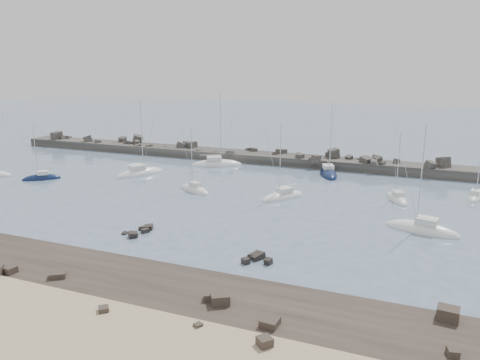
# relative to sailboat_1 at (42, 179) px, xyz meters

# --- Properties ---
(ground) EXTENTS (400.00, 400.00, 0.00)m
(ground) POSITION_rel_sailboat_1_xyz_m (35.17, -8.05, -0.14)
(ground) COLOR slate
(ground) RESTS_ON ground
(sand_strip) EXTENTS (140.00, 14.00, 1.00)m
(sand_strip) POSITION_rel_sailboat_1_xyz_m (35.17, -40.05, -0.14)
(sand_strip) COLOR tan
(sand_strip) RESTS_ON ground
(rock_shelf) EXTENTS (140.00, 12.00, 1.74)m
(rock_shelf) POSITION_rel_sailboat_1_xyz_m (35.21, -30.06, -0.13)
(rock_shelf) COLOR #2B231E
(rock_shelf) RESTS_ON ground
(rock_cluster_near) EXTENTS (2.98, 4.81, 1.29)m
(rock_cluster_near) POSITION_rel_sailboat_1_xyz_m (32.31, -16.40, -0.03)
(rock_cluster_near) COLOR black
(rock_cluster_near) RESTS_ON ground
(rock_cluster_far) EXTENTS (3.26, 3.19, 1.39)m
(rock_cluster_far) POSITION_rel_sailboat_1_xyz_m (48.61, -19.07, -0.02)
(rock_cluster_far) COLOR black
(rock_cluster_far) RESTS_ON ground
(breakwater) EXTENTS (115.00, 7.59, 5.41)m
(breakwater) POSITION_rel_sailboat_1_xyz_m (27.34, 29.97, 0.17)
(breakwater) COLOR #32302D
(breakwater) RESTS_ON ground
(sailboat_1) EXTENTS (6.41, 5.88, 10.77)m
(sailboat_1) POSITION_rel_sailboat_1_xyz_m (0.00, 0.00, 0.00)
(sailboat_1) COLOR #0F1C40
(sailboat_1) RESTS_ON ground
(sailboat_2) EXTENTS (7.16, 10.07, 15.46)m
(sailboat_2) POSITION_rel_sailboat_1_xyz_m (14.42, 10.03, 0.01)
(sailboat_2) COLOR white
(sailboat_2) RESTS_ON ground
(sailboat_3) EXTENTS (10.76, 7.90, 16.54)m
(sailboat_3) POSITION_rel_sailboat_1_xyz_m (24.68, 22.71, 0.01)
(sailboat_3) COLOR white
(sailboat_3) RESTS_ON ground
(sailboat_4) EXTENTS (7.45, 5.35, 11.61)m
(sailboat_4) POSITION_rel_sailboat_1_xyz_m (29.55, 3.35, -0.00)
(sailboat_4) COLOR white
(sailboat_4) RESTS_ON ground
(sailboat_5) EXTENTS (6.64, 8.11, 12.87)m
(sailboat_5) POSITION_rel_sailboat_1_xyz_m (44.35, 4.81, -0.00)
(sailboat_5) COLOR white
(sailboat_5) RESTS_ON ground
(sailboat_6) EXTENTS (5.97, 9.87, 14.95)m
(sailboat_6) POSITION_rel_sailboat_1_xyz_m (47.79, 23.20, 0.00)
(sailboat_6) COLOR #0F1C40
(sailboat_6) RESTS_ON ground
(sailboat_7) EXTENTS (9.56, 4.86, 14.60)m
(sailboat_7) POSITION_rel_sailboat_1_xyz_m (65.06, -3.10, 0.01)
(sailboat_7) COLOR white
(sailboat_7) RESTS_ON ground
(sailboat_8) EXTENTS (4.81, 7.31, 11.26)m
(sailboat_8) POSITION_rel_sailboat_1_xyz_m (61.06, 10.37, -0.01)
(sailboat_8) COLOR white
(sailboat_8) RESTS_ON ground
(sailboat_10) EXTENTS (3.33, 6.67, 10.25)m
(sailboat_10) POSITION_rel_sailboat_1_xyz_m (72.41, 15.92, -0.01)
(sailboat_10) COLOR white
(sailboat_10) RESTS_ON ground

